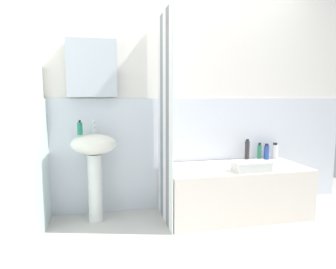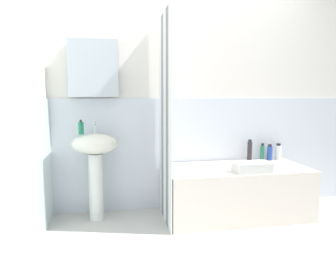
{
  "view_description": "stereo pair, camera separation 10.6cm",
  "coord_description": "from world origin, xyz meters",
  "px_view_note": "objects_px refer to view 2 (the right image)",
  "views": [
    {
      "loc": [
        -1.01,
        -1.96,
        1.23
      ],
      "look_at": [
        -0.41,
        0.81,
        0.87
      ],
      "focal_mm": 32.76,
      "sensor_mm": 36.0,
      "label": 1
    },
    {
      "loc": [
        -0.91,
        -1.98,
        1.23
      ],
      "look_at": [
        -0.41,
        0.81,
        0.87
      ],
      "focal_mm": 32.76,
      "sensor_mm": 36.0,
      "label": 2
    }
  ],
  "objects_px": {
    "conditioner_bottle": "(270,153)",
    "shampoo_bottle": "(262,152)",
    "soap_dispenser": "(81,128)",
    "lotion_bottle": "(278,152)",
    "bathtub": "(236,191)",
    "towel_folded": "(252,167)",
    "body_wash_bottle": "(250,151)",
    "sink": "(95,157)"
  },
  "relations": [
    {
      "from": "bathtub",
      "to": "lotion_bottle",
      "type": "height_order",
      "value": "lotion_bottle"
    },
    {
      "from": "conditioner_bottle",
      "to": "shampoo_bottle",
      "type": "bearing_deg",
      "value": 169.99
    },
    {
      "from": "bathtub",
      "to": "conditioner_bottle",
      "type": "distance_m",
      "value": 0.66
    },
    {
      "from": "sink",
      "to": "towel_folded",
      "type": "distance_m",
      "value": 1.51
    },
    {
      "from": "sink",
      "to": "soap_dispenser",
      "type": "relative_size",
      "value": 6.2
    },
    {
      "from": "conditioner_bottle",
      "to": "body_wash_bottle",
      "type": "height_order",
      "value": "body_wash_bottle"
    },
    {
      "from": "soap_dispenser",
      "to": "lotion_bottle",
      "type": "bearing_deg",
      "value": 4.45
    },
    {
      "from": "soap_dispenser",
      "to": "body_wash_bottle",
      "type": "distance_m",
      "value": 1.81
    },
    {
      "from": "towel_folded",
      "to": "bathtub",
      "type": "bearing_deg",
      "value": 107.48
    },
    {
      "from": "bathtub",
      "to": "shampoo_bottle",
      "type": "relative_size",
      "value": 7.57
    },
    {
      "from": "soap_dispenser",
      "to": "shampoo_bottle",
      "type": "distance_m",
      "value": 1.98
    },
    {
      "from": "bathtub",
      "to": "body_wash_bottle",
      "type": "relative_size",
      "value": 5.97
    },
    {
      "from": "lotion_bottle",
      "to": "body_wash_bottle",
      "type": "relative_size",
      "value": 0.77
    },
    {
      "from": "sink",
      "to": "shampoo_bottle",
      "type": "distance_m",
      "value": 1.83
    },
    {
      "from": "bathtub",
      "to": "shampoo_bottle",
      "type": "xyz_separation_m",
      "value": [
        0.42,
        0.28,
        0.34
      ]
    },
    {
      "from": "lotion_bottle",
      "to": "shampoo_bottle",
      "type": "distance_m",
      "value": 0.19
    },
    {
      "from": "lotion_bottle",
      "to": "body_wash_bottle",
      "type": "height_order",
      "value": "body_wash_bottle"
    },
    {
      "from": "shampoo_bottle",
      "to": "towel_folded",
      "type": "relative_size",
      "value": 0.55
    },
    {
      "from": "bathtub",
      "to": "body_wash_bottle",
      "type": "distance_m",
      "value": 0.52
    },
    {
      "from": "soap_dispenser",
      "to": "sink",
      "type": "bearing_deg",
      "value": 15.63
    },
    {
      "from": "conditioner_bottle",
      "to": "body_wash_bottle",
      "type": "xyz_separation_m",
      "value": [
        -0.25,
        -0.01,
        0.03
      ]
    },
    {
      "from": "soap_dispenser",
      "to": "shampoo_bottle",
      "type": "xyz_separation_m",
      "value": [
        1.95,
        0.17,
        -0.33
      ]
    },
    {
      "from": "lotion_bottle",
      "to": "body_wash_bottle",
      "type": "bearing_deg",
      "value": -176.0
    },
    {
      "from": "sink",
      "to": "conditioner_bottle",
      "type": "xyz_separation_m",
      "value": [
        1.91,
        0.12,
        -0.04
      ]
    },
    {
      "from": "bathtub",
      "to": "body_wash_bottle",
      "type": "bearing_deg",
      "value": 44.25
    },
    {
      "from": "lotion_bottle",
      "to": "towel_folded",
      "type": "bearing_deg",
      "value": -138.17
    },
    {
      "from": "soap_dispenser",
      "to": "conditioner_bottle",
      "type": "xyz_separation_m",
      "value": [
        2.03,
        0.16,
        -0.33
      ]
    },
    {
      "from": "shampoo_bottle",
      "to": "body_wash_bottle",
      "type": "bearing_deg",
      "value": -170.39
    },
    {
      "from": "bathtub",
      "to": "shampoo_bottle",
      "type": "bearing_deg",
      "value": 33.39
    },
    {
      "from": "lotion_bottle",
      "to": "sink",
      "type": "bearing_deg",
      "value": -176.24
    },
    {
      "from": "soap_dispenser",
      "to": "lotion_bottle",
      "type": "xyz_separation_m",
      "value": [
        2.14,
        0.17,
        -0.33
      ]
    },
    {
      "from": "sink",
      "to": "lotion_bottle",
      "type": "height_order",
      "value": "sink"
    },
    {
      "from": "sink",
      "to": "shampoo_bottle",
      "type": "relative_size",
      "value": 4.56
    },
    {
      "from": "lotion_bottle",
      "to": "conditioner_bottle",
      "type": "xyz_separation_m",
      "value": [
        -0.11,
        -0.01,
        -0.0
      ]
    },
    {
      "from": "body_wash_bottle",
      "to": "towel_folded",
      "type": "xyz_separation_m",
      "value": [
        -0.19,
        -0.47,
        -0.07
      ]
    },
    {
      "from": "shampoo_bottle",
      "to": "body_wash_bottle",
      "type": "relative_size",
      "value": 0.79
    },
    {
      "from": "body_wash_bottle",
      "to": "bathtub",
      "type": "bearing_deg",
      "value": -135.75
    },
    {
      "from": "soap_dispenser",
      "to": "conditioner_bottle",
      "type": "relative_size",
      "value": 0.78
    },
    {
      "from": "sink",
      "to": "soap_dispenser",
      "type": "bearing_deg",
      "value": -164.37
    },
    {
      "from": "lotion_bottle",
      "to": "soap_dispenser",
      "type": "bearing_deg",
      "value": -175.55
    },
    {
      "from": "conditioner_bottle",
      "to": "shampoo_bottle",
      "type": "relative_size",
      "value": 0.94
    },
    {
      "from": "bathtub",
      "to": "towel_folded",
      "type": "xyz_separation_m",
      "value": [
        0.07,
        -0.22,
        0.3
      ]
    }
  ]
}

